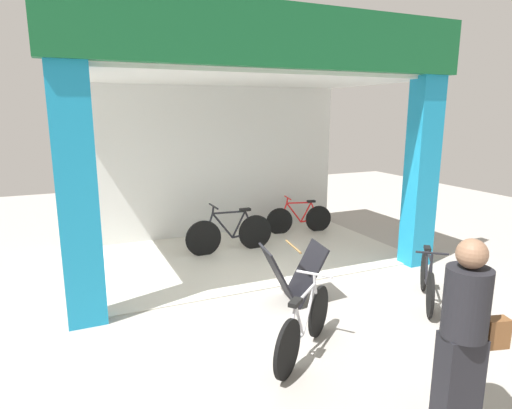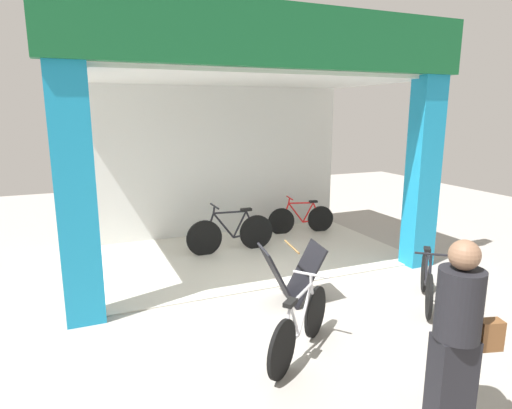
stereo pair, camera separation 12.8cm
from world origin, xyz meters
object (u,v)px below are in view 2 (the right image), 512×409
at_px(sandwich_board_sign, 291,274).
at_px(pedestrian_1, 457,339).
at_px(bicycle_inside_0, 231,233).
at_px(bicycle_parked_1, 427,281).
at_px(bicycle_parked_0, 300,326).
at_px(bicycle_inside_1, 301,219).

distance_m(sandwich_board_sign, pedestrian_1, 2.92).
distance_m(bicycle_inside_0, bicycle_parked_1, 3.66).
xyz_separation_m(bicycle_parked_0, bicycle_parked_1, (2.28, 0.49, -0.01)).
bearing_deg(pedestrian_1, bicycle_inside_0, 90.15).
bearing_deg(bicycle_inside_1, sandwich_board_sign, -121.03).
distance_m(bicycle_inside_1, sandwich_board_sign, 3.57).
relative_size(bicycle_inside_0, bicycle_parked_1, 1.46).
bearing_deg(bicycle_inside_1, bicycle_inside_0, -160.94).
height_order(bicycle_inside_1, bicycle_parked_1, bicycle_parked_1).
relative_size(bicycle_parked_1, pedestrian_1, 0.69).
bearing_deg(bicycle_parked_1, bicycle_parked_0, -167.94).
bearing_deg(sandwich_board_sign, bicycle_inside_1, 58.97).
bearing_deg(bicycle_parked_0, bicycle_parked_1, 12.06).
distance_m(bicycle_parked_0, pedestrian_1, 1.77).
relative_size(bicycle_inside_0, pedestrian_1, 1.01).
xyz_separation_m(bicycle_inside_0, bicycle_inside_1, (1.88, 0.65, -0.05)).
bearing_deg(bicycle_parked_1, pedestrian_1, -130.11).
height_order(bicycle_parked_1, pedestrian_1, pedestrian_1).
height_order(sandwich_board_sign, pedestrian_1, pedestrian_1).
bearing_deg(pedestrian_1, bicycle_parked_1, 49.89).
relative_size(sandwich_board_sign, pedestrian_1, 0.54).
distance_m(bicycle_parked_1, sandwich_board_sign, 1.90).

